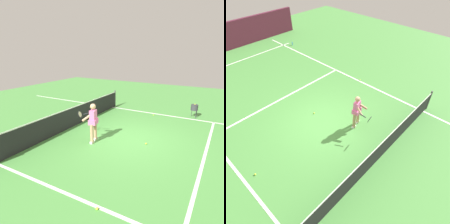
# 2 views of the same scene
# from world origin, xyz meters

# --- Properties ---
(ground_plane) EXTENTS (28.19, 28.19, 0.00)m
(ground_plane) POSITION_xyz_m (0.00, 0.00, 0.00)
(ground_plane) COLOR #4C9342
(baseline_marking) EXTENTS (8.68, 0.10, 0.01)m
(baseline_marking) POSITION_xyz_m (0.00, -8.34, 0.00)
(baseline_marking) COLOR white
(baseline_marking) RESTS_ON ground
(service_line_marking) EXTENTS (7.68, 0.10, 0.01)m
(service_line_marking) POSITION_xyz_m (0.00, -2.79, 0.00)
(service_line_marking) COLOR white
(service_line_marking) RESTS_ON ground
(sideline_left_marking) EXTENTS (0.10, 19.69, 0.01)m
(sideline_left_marking) POSITION_xyz_m (-3.84, 0.00, 0.00)
(sideline_left_marking) COLOR white
(sideline_left_marking) RESTS_ON ground
(sideline_right_marking) EXTENTS (0.10, 19.69, 0.01)m
(sideline_right_marking) POSITION_xyz_m (3.84, 0.00, 0.00)
(sideline_right_marking) COLOR white
(sideline_right_marking) RESTS_ON ground
(court_net) EXTENTS (8.36, 0.08, 1.02)m
(court_net) POSITION_xyz_m (0.00, 2.99, 0.48)
(court_net) COLOR #4C4C51
(court_net) RESTS_ON ground
(tennis_player) EXTENTS (0.69, 1.04, 1.55)m
(tennis_player) POSITION_xyz_m (-0.91, 1.23, 0.85)
(tennis_player) COLOR tan
(tennis_player) RESTS_ON ground
(tennis_ball_near) EXTENTS (0.07, 0.07, 0.07)m
(tennis_ball_near) POSITION_xyz_m (-3.92, -0.93, 0.03)
(tennis_ball_near) COLOR #D1E533
(tennis_ball_near) RESTS_ON ground
(tennis_ball_mid) EXTENTS (0.07, 0.07, 0.07)m
(tennis_ball_mid) POSITION_xyz_m (3.45, 0.20, 0.03)
(tennis_ball_mid) COLOR #D1E533
(tennis_ball_mid) RESTS_ON ground
(tennis_ball_far) EXTENTS (0.07, 0.07, 0.07)m
(tennis_ball_far) POSITION_xyz_m (-0.15, -0.72, 0.03)
(tennis_ball_far) COLOR #D1E533
(tennis_ball_far) RESTS_ON ground
(water_bottle) EXTENTS (0.07, 0.07, 0.24)m
(water_bottle) POSITION_xyz_m (-4.33, -7.84, 0.12)
(water_bottle) COLOR #4C9EE5
(water_bottle) RESTS_ON ground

